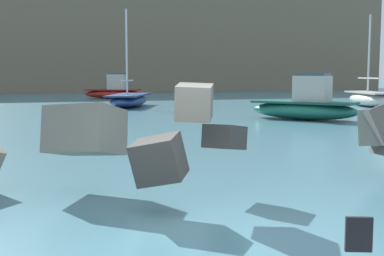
{
  "coord_description": "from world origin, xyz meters",
  "views": [
    {
      "loc": [
        -1.56,
        -5.96,
        2.13
      ],
      "look_at": [
        0.34,
        0.5,
        1.4
      ],
      "focal_mm": 46.87,
      "sensor_mm": 36.0,
      "label": 1
    }
  ],
  "objects_px": {
    "boat_mid_centre": "(370,98)",
    "boat_mid_right": "(305,105)",
    "boat_near_right": "(129,100)",
    "boat_near_centre": "(114,91)"
  },
  "relations": [
    {
      "from": "boat_mid_centre",
      "to": "boat_mid_right",
      "type": "relative_size",
      "value": 1.17
    },
    {
      "from": "boat_near_centre",
      "to": "boat_mid_right",
      "type": "relative_size",
      "value": 1.03
    },
    {
      "from": "boat_mid_centre",
      "to": "boat_mid_right",
      "type": "distance_m",
      "value": 11.42
    },
    {
      "from": "boat_near_centre",
      "to": "boat_mid_centre",
      "type": "distance_m",
      "value": 21.21
    },
    {
      "from": "boat_near_centre",
      "to": "boat_mid_right",
      "type": "xyz_separation_m",
      "value": [
        5.95,
        -22.53,
        -0.0
      ]
    },
    {
      "from": "boat_near_centre",
      "to": "boat_mid_centre",
      "type": "height_order",
      "value": "boat_mid_centre"
    },
    {
      "from": "boat_near_centre",
      "to": "boat_near_right",
      "type": "distance_m",
      "value": 10.96
    },
    {
      "from": "boat_near_centre",
      "to": "boat_near_right",
      "type": "relative_size",
      "value": 0.82
    },
    {
      "from": "boat_near_right",
      "to": "boat_mid_right",
      "type": "distance_m",
      "value": 13.26
    },
    {
      "from": "boat_mid_centre",
      "to": "boat_mid_right",
      "type": "height_order",
      "value": "boat_mid_centre"
    }
  ]
}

